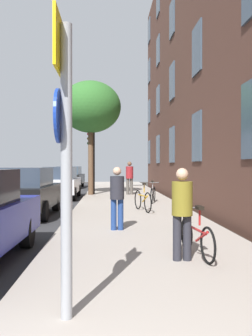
% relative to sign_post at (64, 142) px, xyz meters
% --- Properties ---
extents(ground_plane, '(41.80, 41.80, 0.00)m').
position_rel_sign_post_xyz_m(ground_plane, '(-2.20, 11.97, -1.95)').
color(ground_plane, '#332D28').
extents(sidewalk, '(4.20, 38.00, 0.12)m').
position_rel_sign_post_xyz_m(sidewalk, '(1.30, 11.97, -1.89)').
color(sidewalk, '#9E9389').
rests_on(sidewalk, ground).
extents(building_facade, '(0.56, 27.00, 13.53)m').
position_rel_sign_post_xyz_m(building_facade, '(3.89, 11.47, 4.83)').
color(building_facade, '#513328').
rests_on(building_facade, ground).
extents(sign_post, '(0.16, 0.60, 3.14)m').
position_rel_sign_post_xyz_m(sign_post, '(0.00, 0.00, 0.00)').
color(sign_post, gray).
rests_on(sign_post, sidewalk).
extents(traffic_light, '(0.43, 0.24, 3.51)m').
position_rel_sign_post_xyz_m(traffic_light, '(-0.44, 16.17, 0.58)').
color(traffic_light, black).
rests_on(traffic_light, sidewalk).
extents(tree_near, '(3.27, 3.27, 6.13)m').
position_rel_sign_post_xyz_m(tree_near, '(-0.49, 15.74, 2.89)').
color(tree_near, brown).
rests_on(tree_near, sidewalk).
extents(bicycle_0, '(0.42, 1.62, 0.89)m').
position_rel_sign_post_xyz_m(bicycle_0, '(1.99, 2.43, -1.48)').
color(bicycle_0, black).
rests_on(bicycle_0, sidewalk).
extents(bicycle_1, '(0.53, 1.61, 0.91)m').
position_rel_sign_post_xyz_m(bicycle_1, '(2.20, 4.91, -1.47)').
color(bicycle_1, black).
rests_on(bicycle_1, sidewalk).
extents(bicycle_2, '(0.55, 1.70, 0.98)m').
position_rel_sign_post_xyz_m(bicycle_2, '(1.65, 8.65, -1.44)').
color(bicycle_2, black).
rests_on(bicycle_2, sidewalk).
extents(bicycle_3, '(0.53, 1.60, 0.94)m').
position_rel_sign_post_xyz_m(bicycle_3, '(2.36, 11.48, -1.46)').
color(bicycle_3, black).
rests_on(bicycle_3, sidewalk).
extents(pedestrian_0, '(0.37, 0.37, 1.54)m').
position_rel_sign_post_xyz_m(pedestrian_0, '(1.68, 2.18, -0.95)').
color(pedestrian_0, '#26262D').
rests_on(pedestrian_0, sidewalk).
extents(pedestrian_1, '(0.49, 0.49, 1.54)m').
position_rel_sign_post_xyz_m(pedestrian_1, '(0.67, 5.05, -0.94)').
color(pedestrian_1, navy).
rests_on(pedestrian_1, sidewalk).
extents(pedestrian_2, '(0.55, 0.55, 1.79)m').
position_rel_sign_post_xyz_m(pedestrian_2, '(1.62, 15.74, -0.80)').
color(pedestrian_2, '#4C4742').
rests_on(pedestrian_2, sidewalk).
extents(car_1, '(1.98, 3.96, 1.62)m').
position_rel_sign_post_xyz_m(car_1, '(-2.33, 8.35, -1.10)').
color(car_1, black).
rests_on(car_1, road_asphalt).
extents(car_2, '(1.78, 4.06, 1.62)m').
position_rel_sign_post_xyz_m(car_2, '(-1.96, 14.75, -1.11)').
color(car_2, silver).
rests_on(car_2, road_asphalt).
extents(car_3, '(2.02, 4.07, 1.62)m').
position_rel_sign_post_xyz_m(car_3, '(-2.46, 23.60, -1.10)').
color(car_3, black).
rests_on(car_3, road_asphalt).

